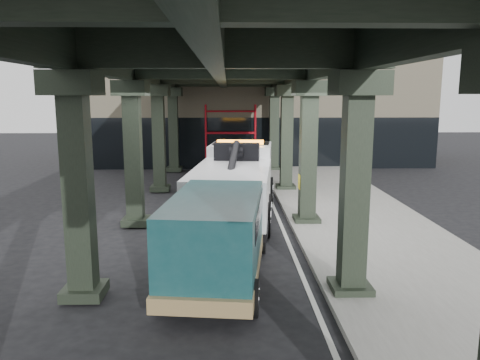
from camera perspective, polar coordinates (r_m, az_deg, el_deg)
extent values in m
plane|color=black|center=(14.66, -0.77, -7.64)|extent=(90.00, 90.00, 0.00)
cube|color=gray|center=(17.20, 14.36, -5.01)|extent=(5.00, 40.00, 0.15)
cube|color=silver|center=(16.68, 5.02, -5.45)|extent=(0.12, 38.00, 0.01)
cube|color=black|center=(10.53, 13.79, -0.98)|extent=(0.55, 0.55, 5.00)
cube|color=black|center=(10.34, 14.32, 11.34)|extent=(1.10, 1.10, 0.50)
cube|color=black|center=(11.20, 13.28, -12.71)|extent=(0.90, 0.90, 0.24)
cube|color=black|center=(16.32, 8.30, 3.08)|extent=(0.55, 0.55, 5.00)
cube|color=black|center=(16.20, 8.50, 11.00)|extent=(1.10, 1.10, 0.50)
cube|color=black|center=(16.76, 8.10, -4.82)|extent=(0.90, 0.90, 0.24)
cube|color=black|center=(22.23, 5.69, 4.99)|extent=(0.55, 0.55, 5.00)
cube|color=black|center=(22.14, 5.79, 10.80)|extent=(1.10, 1.10, 0.50)
cube|color=black|center=(22.55, 5.59, -0.89)|extent=(0.90, 0.90, 0.24)
cube|color=black|center=(28.17, 4.17, 6.09)|extent=(0.55, 0.55, 5.00)
cube|color=black|center=(28.10, 4.23, 10.67)|extent=(1.10, 1.10, 0.50)
cube|color=black|center=(28.43, 4.11, 1.42)|extent=(0.90, 0.90, 0.24)
cube|color=black|center=(10.66, -19.11, -1.12)|extent=(0.55, 0.55, 5.00)
cube|color=black|center=(10.48, -19.84, 11.04)|extent=(1.10, 1.10, 0.50)
cube|color=black|center=(11.32, -18.42, -12.71)|extent=(0.90, 0.90, 0.24)
cube|color=black|center=(16.41, -12.86, 2.96)|extent=(0.55, 0.55, 5.00)
cube|color=black|center=(16.29, -13.17, 10.84)|extent=(1.10, 1.10, 0.50)
cube|color=black|center=(16.84, -12.55, -4.89)|extent=(0.90, 0.90, 0.24)
cube|color=black|center=(22.29, -9.86, 4.90)|extent=(0.55, 0.55, 5.00)
cube|color=black|center=(22.20, -10.04, 10.69)|extent=(1.10, 1.10, 0.50)
cube|color=black|center=(22.61, -9.68, -0.96)|extent=(0.90, 0.90, 0.24)
cube|color=black|center=(28.22, -8.11, 6.02)|extent=(0.55, 0.55, 5.00)
cube|color=black|center=(28.15, -8.23, 10.59)|extent=(1.10, 1.10, 0.50)
cube|color=black|center=(28.48, -7.99, 1.36)|extent=(0.90, 0.90, 0.24)
cube|color=black|center=(16.24, 8.58, 13.82)|extent=(0.35, 32.00, 1.10)
cube|color=black|center=(16.32, -13.29, 13.65)|extent=(0.35, 32.00, 1.10)
cube|color=black|center=(16.00, -2.39, 13.98)|extent=(0.35, 32.00, 1.10)
cube|color=black|center=(16.06, -2.41, 16.47)|extent=(7.40, 32.00, 0.30)
cube|color=#C6B793|center=(34.04, 2.19, 9.33)|extent=(22.00, 10.00, 8.00)
cylinder|color=#B00E18|center=(29.00, -4.14, 5.21)|extent=(0.08, 0.08, 4.00)
cylinder|color=#B00E18|center=(28.20, -4.21, 5.07)|extent=(0.08, 0.08, 4.00)
cylinder|color=#B00E18|center=(29.02, 1.82, 5.24)|extent=(0.08, 0.08, 4.00)
cylinder|color=#B00E18|center=(28.22, 1.91, 5.10)|extent=(0.08, 0.08, 4.00)
cylinder|color=#B00E18|center=(29.07, -1.15, 3.27)|extent=(3.00, 0.08, 0.08)
cylinder|color=#B00E18|center=(28.95, -1.16, 5.82)|extent=(3.00, 0.08, 0.08)
cylinder|color=#B00E18|center=(28.88, -1.17, 8.40)|extent=(3.00, 0.08, 0.08)
cube|color=black|center=(16.89, -0.65, -2.68)|extent=(1.90, 7.89, 0.26)
cube|color=white|center=(19.33, 0.10, 1.63)|extent=(2.71, 2.76, 1.88)
cube|color=white|center=(20.49, 0.35, 0.64)|extent=(2.52, 1.00, 0.94)
cube|color=black|center=(19.51, 0.16, 3.25)|extent=(2.43, 1.60, 0.89)
cube|color=white|center=(15.58, -1.08, -1.23)|extent=(3.06, 5.46, 1.46)
cube|color=orange|center=(18.99, 0.05, 4.65)|extent=(1.90, 0.50, 0.17)
cube|color=black|center=(17.47, -0.38, 3.48)|extent=(1.73, 0.81, 0.63)
cylinder|color=black|center=(15.65, -1.01, 1.73)|extent=(0.65, 3.65, 1.40)
cube|color=black|center=(13.28, -2.25, -7.90)|extent=(0.47, 1.49, 0.19)
cube|color=black|center=(12.61, -2.66, -9.15)|extent=(1.69, 0.44, 0.19)
cylinder|color=black|center=(19.94, -3.12, -1.17)|extent=(0.49, 1.18, 1.15)
cylinder|color=silver|center=(19.94, -3.12, -1.17)|extent=(0.47, 0.67, 0.63)
cylinder|color=black|center=(19.76, 3.49, -1.28)|extent=(0.49, 1.18, 1.15)
cylinder|color=silver|center=(19.76, 3.49, -1.28)|extent=(0.47, 0.67, 0.63)
cylinder|color=black|center=(16.62, -4.75, -3.48)|extent=(0.49, 1.18, 1.15)
cylinder|color=silver|center=(16.62, -4.75, -3.48)|extent=(0.47, 0.67, 0.63)
cylinder|color=black|center=(16.40, 3.19, -3.65)|extent=(0.49, 1.18, 1.15)
cylinder|color=silver|center=(16.40, 3.19, -3.65)|extent=(0.47, 0.67, 0.63)
cylinder|color=black|center=(15.32, -5.59, -4.67)|extent=(0.49, 1.18, 1.15)
cylinder|color=silver|center=(15.32, -5.59, -4.67)|extent=(0.47, 0.67, 0.63)
cylinder|color=black|center=(15.08, 3.04, -4.87)|extent=(0.49, 1.18, 1.15)
cylinder|color=silver|center=(15.08, 3.04, -4.87)|extent=(0.47, 0.67, 0.63)
cube|color=#123D41|center=(13.61, -1.41, -5.09)|extent=(2.06, 1.26, 0.86)
cube|color=#123D41|center=(11.01, -2.98, -6.74)|extent=(2.48, 4.48, 1.85)
cube|color=#997E4D|center=(11.61, -2.68, -9.79)|extent=(2.64, 5.52, 0.33)
cube|color=black|center=(13.06, -1.62, -2.31)|extent=(1.89, 0.62, 0.79)
cube|color=black|center=(11.15, -2.79, -3.98)|extent=(2.41, 3.63, 0.52)
cube|color=silver|center=(14.19, -1.17, -6.04)|extent=(1.90, 0.33, 0.29)
cylinder|color=black|center=(13.84, -5.37, -7.05)|extent=(0.36, 0.82, 0.80)
cylinder|color=silver|center=(13.84, -5.37, -7.05)|extent=(0.35, 0.47, 0.44)
cylinder|color=black|center=(13.63, 2.58, -7.28)|extent=(0.36, 0.82, 0.80)
cylinder|color=silver|center=(13.63, 2.58, -7.28)|extent=(0.35, 0.47, 0.44)
cylinder|color=black|center=(10.18, -9.55, -13.62)|extent=(0.36, 0.82, 0.80)
cylinder|color=silver|center=(10.18, -9.55, -13.62)|extent=(0.35, 0.47, 0.44)
cylinder|color=black|center=(9.90, 1.50, -14.20)|extent=(0.36, 0.82, 0.80)
cylinder|color=silver|center=(9.90, 1.50, -14.20)|extent=(0.35, 0.47, 0.44)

